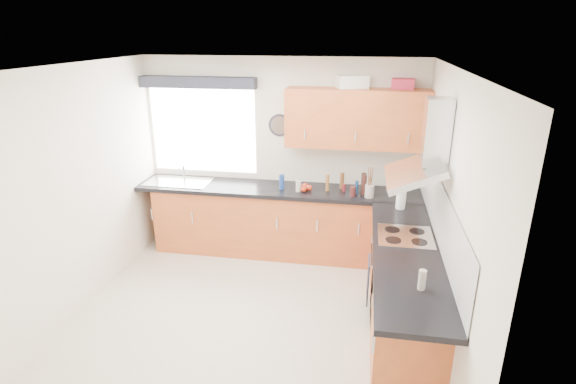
% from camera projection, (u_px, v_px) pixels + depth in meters
% --- Properties ---
extents(ground_plane, '(3.60, 3.60, 0.00)m').
position_uv_depth(ground_plane, '(250.00, 319.00, 4.62)').
color(ground_plane, beige).
extents(ceiling, '(3.60, 3.60, 0.02)m').
position_uv_depth(ceiling, '(241.00, 68.00, 3.77)').
color(ceiling, white).
rests_on(ceiling, wall_back).
extents(wall_back, '(3.60, 0.02, 2.50)m').
position_uv_depth(wall_back, '(282.00, 156.00, 5.86)').
color(wall_back, silver).
rests_on(wall_back, ground_plane).
extents(wall_front, '(3.60, 0.02, 2.50)m').
position_uv_depth(wall_front, '(164.00, 322.00, 2.53)').
color(wall_front, silver).
rests_on(wall_front, ground_plane).
extents(wall_left, '(0.02, 3.60, 2.50)m').
position_uv_depth(wall_left, '(72.00, 195.00, 4.48)').
color(wall_left, silver).
rests_on(wall_left, ground_plane).
extents(wall_right, '(0.02, 3.60, 2.50)m').
position_uv_depth(wall_right, '(447.00, 219.00, 3.91)').
color(wall_right, silver).
rests_on(wall_right, ground_plane).
extents(window, '(1.40, 0.02, 1.10)m').
position_uv_depth(window, '(203.00, 130.00, 5.92)').
color(window, white).
rests_on(window, wall_back).
extents(window_blind, '(1.50, 0.18, 0.14)m').
position_uv_depth(window_blind, '(197.00, 82.00, 5.62)').
color(window_blind, '#22242D').
rests_on(window_blind, wall_back).
extents(splashback, '(0.01, 3.00, 0.54)m').
position_uv_depth(splashback, '(440.00, 213.00, 4.21)').
color(splashback, white).
rests_on(splashback, wall_right).
extents(base_cab_back, '(3.00, 0.58, 0.86)m').
position_uv_depth(base_cab_back, '(270.00, 221.00, 5.89)').
color(base_cab_back, '#A64B22').
rests_on(base_cab_back, ground_plane).
extents(base_cab_corner, '(0.60, 0.60, 0.86)m').
position_uv_depth(base_cab_corner, '(395.00, 231.00, 5.62)').
color(base_cab_corner, '#A64B22').
rests_on(base_cab_corner, ground_plane).
extents(base_cab_right, '(0.58, 2.10, 0.86)m').
position_uv_depth(base_cab_right, '(403.00, 288.00, 4.37)').
color(base_cab_right, '#A64B22').
rests_on(base_cab_right, ground_plane).
extents(worktop_back, '(3.60, 0.62, 0.05)m').
position_uv_depth(worktop_back, '(277.00, 190.00, 5.71)').
color(worktop_back, black).
rests_on(worktop_back, base_cab_back).
extents(worktop_right, '(0.62, 2.42, 0.05)m').
position_uv_depth(worktop_right, '(407.00, 254.00, 4.08)').
color(worktop_right, black).
rests_on(worktop_right, base_cab_right).
extents(sink, '(0.84, 0.46, 0.10)m').
position_uv_depth(sink, '(178.00, 179.00, 5.90)').
color(sink, silver).
rests_on(sink, worktop_back).
extents(oven, '(0.56, 0.58, 0.85)m').
position_uv_depth(oven, '(401.00, 281.00, 4.51)').
color(oven, black).
rests_on(oven, ground_plane).
extents(hob_plate, '(0.52, 0.52, 0.01)m').
position_uv_depth(hob_plate, '(405.00, 236.00, 4.35)').
color(hob_plate, silver).
rests_on(hob_plate, worktop_right).
extents(extractor_hood, '(0.52, 0.78, 0.66)m').
position_uv_depth(extractor_hood, '(425.00, 151.00, 4.04)').
color(extractor_hood, silver).
rests_on(extractor_hood, wall_right).
extents(upper_cabinets, '(1.70, 0.35, 0.70)m').
position_uv_depth(upper_cabinets, '(357.00, 119.00, 5.36)').
color(upper_cabinets, '#A64B22').
rests_on(upper_cabinets, wall_back).
extents(washing_machine, '(0.59, 0.57, 0.82)m').
position_uv_depth(washing_machine, '(251.00, 221.00, 5.95)').
color(washing_machine, white).
rests_on(washing_machine, ground_plane).
extents(wall_clock, '(0.29, 0.04, 0.29)m').
position_uv_depth(wall_clock, '(279.00, 125.00, 5.71)').
color(wall_clock, '#22242D').
rests_on(wall_clock, wall_back).
extents(casserole, '(0.42, 0.36, 0.15)m').
position_uv_depth(casserole, '(352.00, 81.00, 5.32)').
color(casserole, white).
rests_on(casserole, upper_cabinets).
extents(storage_box, '(0.28, 0.24, 0.12)m').
position_uv_depth(storage_box, '(403.00, 84.00, 5.23)').
color(storage_box, '#BE2941').
rests_on(storage_box, upper_cabinets).
extents(utensil_pot, '(0.13, 0.13, 0.15)m').
position_uv_depth(utensil_pot, '(369.00, 191.00, 5.35)').
color(utensil_pot, '#A19084').
rests_on(utensil_pot, worktop_back).
extents(kitchen_roll, '(0.12, 0.12, 0.23)m').
position_uv_depth(kitchen_roll, '(401.00, 199.00, 5.00)').
color(kitchen_roll, white).
rests_on(kitchen_roll, worktop_right).
extents(tomato_cluster, '(0.18, 0.18, 0.08)m').
position_uv_depth(tomato_cluster, '(304.00, 188.00, 5.59)').
color(tomato_cluster, '#B12811').
rests_on(tomato_cluster, worktop_back).
extents(jar_0, '(0.05, 0.05, 0.20)m').
position_uv_depth(jar_0, '(342.00, 181.00, 5.64)').
color(jar_0, brown).
rests_on(jar_0, worktop_back).
extents(jar_1, '(0.07, 0.07, 0.12)m').
position_uv_depth(jar_1, '(353.00, 191.00, 5.39)').
color(jar_1, '#421917').
rests_on(jar_1, worktop_back).
extents(jar_2, '(0.06, 0.06, 0.26)m').
position_uv_depth(jar_2, '(363.00, 183.00, 5.47)').
color(jar_2, black).
rests_on(jar_2, worktop_back).
extents(jar_3, '(0.04, 0.04, 0.21)m').
position_uv_depth(jar_3, '(327.00, 183.00, 5.56)').
color(jar_3, brown).
rests_on(jar_3, worktop_back).
extents(jar_4, '(0.07, 0.07, 0.13)m').
position_uv_depth(jar_4, '(298.00, 186.00, 5.55)').
color(jar_4, beige).
rests_on(jar_4, worktop_back).
extents(jar_5, '(0.04, 0.04, 0.09)m').
position_uv_depth(jar_5, '(344.00, 188.00, 5.56)').
color(jar_5, maroon).
rests_on(jar_5, worktop_back).
extents(jar_6, '(0.04, 0.04, 0.16)m').
position_uv_depth(jar_6, '(357.00, 187.00, 5.46)').
color(jar_6, navy).
rests_on(jar_6, worktop_back).
extents(jar_7, '(0.06, 0.06, 0.25)m').
position_uv_depth(jar_7, '(364.00, 185.00, 5.42)').
color(jar_7, '#361813').
rests_on(jar_7, worktop_back).
extents(jar_8, '(0.06, 0.06, 0.19)m').
position_uv_depth(jar_8, '(282.00, 182.00, 5.62)').
color(jar_8, navy).
rests_on(jar_8, worktop_back).
extents(bottle_0, '(0.06, 0.06, 0.16)m').
position_uv_depth(bottle_0, '(422.00, 280.00, 3.45)').
color(bottle_0, '#A2988A').
rests_on(bottle_0, worktop_right).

